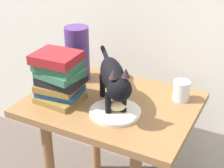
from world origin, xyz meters
TOP-DOWN VIEW (x-y plane):
  - side_table at (0.00, 0.00)m, footprint 0.69×0.54m
  - plate at (0.06, -0.08)m, footprint 0.20×0.20m
  - bread_roll at (0.06, -0.08)m, footprint 0.10×0.09m
  - cat at (0.03, -0.05)m, footprint 0.31×0.40m
  - book_stack at (-0.20, -0.09)m, footprint 0.20×0.18m
  - green_vase at (-0.24, 0.12)m, footprint 0.11×0.11m
  - candle_jar at (0.25, 0.14)m, footprint 0.07×0.07m

SIDE VIEW (x-z plane):
  - side_table at x=0.00m, z-range 0.20..0.80m
  - plate at x=0.06m, z-range 0.60..0.62m
  - candle_jar at x=0.25m, z-range 0.60..0.68m
  - bread_roll at x=0.06m, z-range 0.62..0.67m
  - book_stack at x=-0.20m, z-range 0.60..0.81m
  - green_vase at x=-0.24m, z-range 0.60..0.85m
  - cat at x=0.03m, z-range 0.62..0.85m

